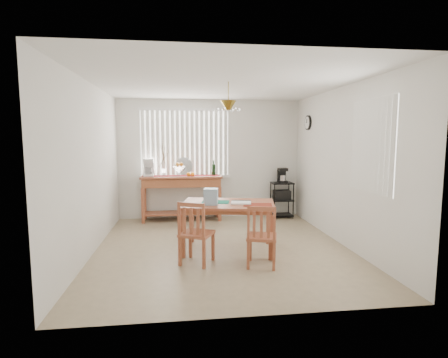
{
  "coord_description": "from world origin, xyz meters",
  "views": [
    {
      "loc": [
        -0.65,
        -5.47,
        1.75
      ],
      "look_at": [
        0.1,
        0.55,
        1.05
      ],
      "focal_mm": 28.0,
      "sensor_mm": 36.0,
      "label": 1
    }
  ],
  "objects": [
    {
      "name": "ground",
      "position": [
        0.0,
        0.0,
        -0.01
      ],
      "size": [
        4.0,
        4.5,
        0.01
      ],
      "primitive_type": "cube",
      "color": "tan"
    },
    {
      "name": "room_shell",
      "position": [
        0.0,
        0.02,
        1.69
      ],
      "size": [
        4.2,
        4.7,
        2.7
      ],
      "color": "white",
      "rests_on": "ground"
    },
    {
      "name": "sideboard",
      "position": [
        -0.63,
        1.99,
        0.72
      ],
      "size": [
        1.71,
        0.48,
        0.96
      ],
      "color": "#AB593A",
      "rests_on": "ground"
    },
    {
      "name": "sideboard_items",
      "position": [
        -0.93,
        2.01,
        1.11
      ],
      "size": [
        1.62,
        0.41,
        0.74
      ],
      "color": "maroon",
      "rests_on": "sideboard"
    },
    {
      "name": "wire_cart",
      "position": [
        1.58,
        2.0,
        0.47
      ],
      "size": [
        0.46,
        0.37,
        0.79
      ],
      "color": "black",
      "rests_on": "ground"
    },
    {
      "name": "cart_items",
      "position": [
        1.58,
        2.01,
        0.93
      ],
      "size": [
        0.19,
        0.22,
        0.32
      ],
      "color": "black",
      "rests_on": "wire_cart"
    },
    {
      "name": "dining_table",
      "position": [
        0.08,
        -0.17,
        0.67
      ],
      "size": [
        1.57,
        1.17,
        0.76
      ],
      "color": "#AB593A",
      "rests_on": "ground"
    },
    {
      "name": "table_items",
      "position": [
        -0.08,
        -0.26,
        0.85
      ],
      "size": [
        1.08,
        0.71,
        0.24
      ],
      "color": "#147157",
      "rests_on": "dining_table"
    },
    {
      "name": "chair_left",
      "position": [
        -0.46,
        -0.72,
        0.44
      ],
      "size": [
        0.55,
        0.55,
        0.9
      ],
      "color": "#AB593A",
      "rests_on": "ground"
    },
    {
      "name": "chair_right",
      "position": [
        0.43,
        -0.93,
        0.42
      ],
      "size": [
        0.5,
        0.5,
        0.86
      ],
      "color": "#AB593A",
      "rests_on": "ground"
    }
  ]
}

